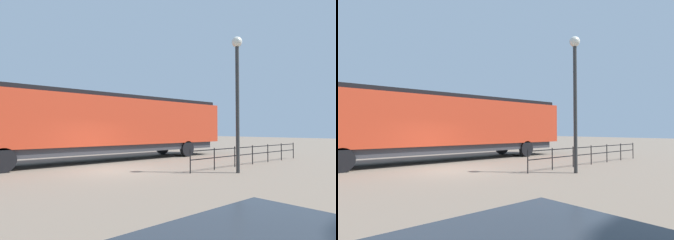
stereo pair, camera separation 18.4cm
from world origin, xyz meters
TOP-DOWN VIEW (x-y plane):
  - ground_plane at (0.00, 0.00)m, footprint 120.00×120.00m
  - locomotive at (-3.97, 2.26)m, footprint 2.99×17.88m
  - lamp_post at (4.17, 3.77)m, footprint 0.46×0.46m
  - platform_fence at (2.89, 6.95)m, footprint 0.05×9.80m

SIDE VIEW (x-z plane):
  - ground_plane at x=0.00m, z-range 0.00..0.00m
  - platform_fence at x=2.89m, z-range 0.15..1.20m
  - locomotive at x=-3.97m, z-range 0.26..4.28m
  - lamp_post at x=4.17m, z-range 1.03..7.08m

